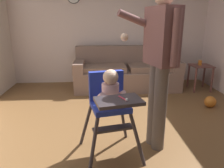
{
  "coord_description": "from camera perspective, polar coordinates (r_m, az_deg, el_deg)",
  "views": [
    {
      "loc": [
        -0.29,
        -2.18,
        1.39
      ],
      "look_at": [
        -0.15,
        -0.15,
        0.78
      ],
      "focal_mm": 34.19,
      "sensor_mm": 36.0,
      "label": 1
    }
  ],
  "objects": [
    {
      "name": "ground",
      "position": [
        2.63,
        3.22,
        -16.53
      ],
      "size": [
        5.93,
        6.94,
        0.1
      ],
      "primitive_type": "cube",
      "color": "brown"
    },
    {
      "name": "wall_far",
      "position": [
        4.89,
        -0.5,
        15.15
      ],
      "size": [
        5.13,
        0.06,
        2.52
      ],
      "primitive_type": "cube",
      "color": "silver",
      "rests_on": "ground"
    },
    {
      "name": "couch",
      "position": [
        4.53,
        3.91,
        3.13
      ],
      "size": [
        2.15,
        0.86,
        0.86
      ],
      "rotation": [
        0.0,
        0.0,
        -1.57
      ],
      "color": "#826659",
      "rests_on": "ground"
    },
    {
      "name": "high_chair",
      "position": [
        2.13,
        -0.53,
        -3.74
      ],
      "size": [
        0.71,
        0.81,
        0.95
      ],
      "rotation": [
        0.0,
        0.0,
        -1.36
      ],
      "color": "#373034",
      "rests_on": "ground"
    },
    {
      "name": "adult_standing",
      "position": [
        2.26,
        12.57,
        5.61
      ],
      "size": [
        0.59,
        0.49,
        1.71
      ],
      "rotation": [
        0.0,
        0.0,
        -2.89
      ],
      "color": "#645951",
      "rests_on": "ground"
    },
    {
      "name": "toy_ball",
      "position": [
        3.89,
        24.78,
        -4.33
      ],
      "size": [
        0.19,
        0.19,
        0.19
      ],
      "primitive_type": "sphere",
      "color": "orange",
      "rests_on": "ground"
    },
    {
      "name": "side_table",
      "position": [
        4.71,
        22.59,
        3.01
      ],
      "size": [
        0.4,
        0.4,
        0.52
      ],
      "color": "brown",
      "rests_on": "ground"
    },
    {
      "name": "sippy_cup",
      "position": [
        4.65,
        22.46,
        5.28
      ],
      "size": [
        0.07,
        0.07,
        0.1
      ],
      "primitive_type": "cylinder",
      "color": "orange",
      "rests_on": "side_table"
    }
  ]
}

